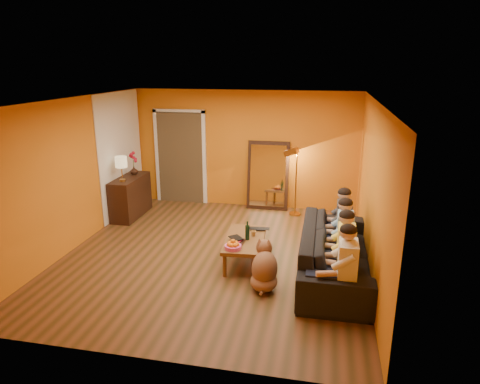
% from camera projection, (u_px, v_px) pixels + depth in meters
% --- Properties ---
extents(room_shell, '(5.00, 5.50, 2.60)m').
position_uv_depth(room_shell, '(218.00, 176.00, 7.30)').
color(room_shell, brown).
rests_on(room_shell, ground).
extents(white_accent, '(0.02, 1.90, 2.58)m').
position_uv_depth(white_accent, '(121.00, 154.00, 9.07)').
color(white_accent, white).
rests_on(white_accent, wall_left).
extents(doorway_recess, '(1.06, 0.30, 2.10)m').
position_uv_depth(doorway_recess, '(182.00, 157.00, 9.96)').
color(doorway_recess, '#3F2D19').
rests_on(doorway_recess, floor).
extents(door_jamb_left, '(0.08, 0.06, 2.20)m').
position_uv_depth(door_jamb_left, '(157.00, 157.00, 9.96)').
color(door_jamb_left, white).
rests_on(door_jamb_left, wall_back).
extents(door_jamb_right, '(0.08, 0.06, 2.20)m').
position_uv_depth(door_jamb_right, '(204.00, 159.00, 9.74)').
color(door_jamb_right, white).
rests_on(door_jamb_right, wall_back).
extents(door_header, '(1.22, 0.06, 0.08)m').
position_uv_depth(door_header, '(179.00, 111.00, 9.54)').
color(door_header, white).
rests_on(door_header, wall_back).
extents(mirror_frame, '(0.92, 0.27, 1.51)m').
position_uv_depth(mirror_frame, '(268.00, 175.00, 9.47)').
color(mirror_frame, black).
rests_on(mirror_frame, floor).
extents(mirror_glass, '(0.78, 0.21, 1.35)m').
position_uv_depth(mirror_glass, '(268.00, 176.00, 9.43)').
color(mirror_glass, white).
rests_on(mirror_glass, mirror_frame).
extents(sideboard, '(0.44, 1.18, 0.85)m').
position_uv_depth(sideboard, '(131.00, 197.00, 9.09)').
color(sideboard, black).
rests_on(sideboard, floor).
extents(table_lamp, '(0.24, 0.24, 0.51)m').
position_uv_depth(table_lamp, '(122.00, 169.00, 8.61)').
color(table_lamp, beige).
rests_on(table_lamp, sideboard).
extents(sofa, '(2.60, 1.02, 0.76)m').
position_uv_depth(sofa, '(335.00, 252.00, 6.55)').
color(sofa, black).
rests_on(sofa, floor).
extents(coffee_table, '(0.71, 1.27, 0.42)m').
position_uv_depth(coffee_table, '(245.00, 250.00, 7.03)').
color(coffee_table, brown).
rests_on(coffee_table, floor).
extents(floor_lamp, '(0.35, 0.30, 1.44)m').
position_uv_depth(floor_lamp, '(296.00, 183.00, 9.05)').
color(floor_lamp, '#BB8736').
rests_on(floor_lamp, floor).
extents(dog, '(0.59, 0.72, 0.72)m').
position_uv_depth(dog, '(265.00, 265.00, 6.16)').
color(dog, '#936242').
rests_on(dog, floor).
extents(person_far_left, '(0.70, 0.44, 1.22)m').
position_uv_depth(person_far_left, '(347.00, 269.00, 5.52)').
color(person_far_left, silver).
rests_on(person_far_left, sofa).
extents(person_mid_left, '(0.70, 0.44, 1.22)m').
position_uv_depth(person_mid_left, '(346.00, 251.00, 6.03)').
color(person_mid_left, '#FFE154').
rests_on(person_mid_left, sofa).
extents(person_mid_right, '(0.70, 0.44, 1.22)m').
position_uv_depth(person_mid_right, '(344.00, 236.00, 6.55)').
color(person_mid_right, '#83ABCB').
rests_on(person_mid_right, sofa).
extents(person_far_right, '(0.70, 0.44, 1.22)m').
position_uv_depth(person_far_right, '(343.00, 224.00, 7.06)').
color(person_far_right, '#35363A').
rests_on(person_far_right, sofa).
extents(fruit_bowl, '(0.26, 0.26, 0.16)m').
position_uv_depth(fruit_bowl, '(233.00, 244.00, 6.54)').
color(fruit_bowl, '#E24FA5').
rests_on(fruit_bowl, coffee_table).
extents(wine_bottle, '(0.07, 0.07, 0.31)m').
position_uv_depth(wine_bottle, '(247.00, 230.00, 6.86)').
color(wine_bottle, black).
rests_on(wine_bottle, coffee_table).
extents(tumbler, '(0.11, 0.11, 0.08)m').
position_uv_depth(tumbler, '(253.00, 233.00, 7.04)').
color(tumbler, '#B27F3F').
rests_on(tumbler, coffee_table).
extents(laptop, '(0.37, 0.25, 0.03)m').
position_uv_depth(laptop, '(259.00, 230.00, 7.26)').
color(laptop, black).
rests_on(laptop, coffee_table).
extents(book_lower, '(0.22, 0.29, 0.03)m').
position_uv_depth(book_lower, '(231.00, 241.00, 6.81)').
color(book_lower, black).
rests_on(book_lower, coffee_table).
extents(book_mid, '(0.22, 0.26, 0.02)m').
position_uv_depth(book_mid, '(232.00, 240.00, 6.81)').
color(book_mid, '#A9132C').
rests_on(book_mid, book_lower).
extents(book_upper, '(0.28, 0.28, 0.02)m').
position_uv_depth(book_upper, '(231.00, 239.00, 6.79)').
color(book_upper, black).
rests_on(book_upper, book_mid).
extents(vase, '(0.17, 0.17, 0.17)m').
position_uv_depth(vase, '(134.00, 171.00, 9.17)').
color(vase, black).
rests_on(vase, sideboard).
extents(flowers, '(0.17, 0.17, 0.51)m').
position_uv_depth(flowers, '(133.00, 157.00, 9.09)').
color(flowers, '#A9132C').
rests_on(flowers, vase).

